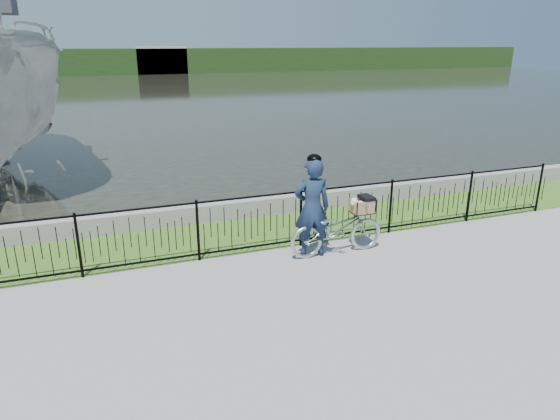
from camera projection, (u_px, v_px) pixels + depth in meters
name	position (u px, v px, depth m)	size (l,w,h in m)	color
ground	(281.00, 290.00, 8.03)	(120.00, 120.00, 0.00)	gray
grass_strip	(237.00, 234.00, 10.34)	(60.00, 2.00, 0.01)	#3E651F
water	(127.00, 95.00, 37.34)	(120.00, 120.00, 0.00)	black
quay_wall	(225.00, 211.00, 11.16)	(60.00, 0.30, 0.40)	gray
fence	(251.00, 224.00, 9.27)	(14.00, 0.06, 1.15)	black
far_treeline	(109.00, 61.00, 60.84)	(120.00, 6.00, 3.00)	#213D17
far_building_right	(161.00, 60.00, 61.45)	(6.00, 3.00, 3.20)	#A69985
bicycle_rig	(337.00, 228.00, 9.27)	(1.85, 0.65, 1.09)	#B6BBC3
cyclist	(312.00, 207.00, 9.05)	(0.74, 0.55, 1.92)	#172640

